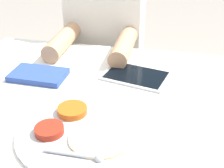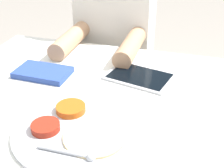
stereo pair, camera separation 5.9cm
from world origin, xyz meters
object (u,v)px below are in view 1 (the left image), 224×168
tablet_device (136,76)px  red_notebook (38,75)px  thali_tray (79,131)px  person_diner (106,64)px

tablet_device → red_notebook: bearing=-167.2°
red_notebook → thali_tray: bearing=-49.1°
thali_tray → person_diner: size_ratio=0.27×
thali_tray → person_diner: bearing=97.8°
thali_tray → red_notebook: thali_tray is taller
person_diner → red_notebook: bearing=-104.8°
person_diner → thali_tray: bearing=-82.2°
tablet_device → person_diner: 0.47m
tablet_device → thali_tray: bearing=-106.5°
thali_tray → tablet_device: 0.35m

